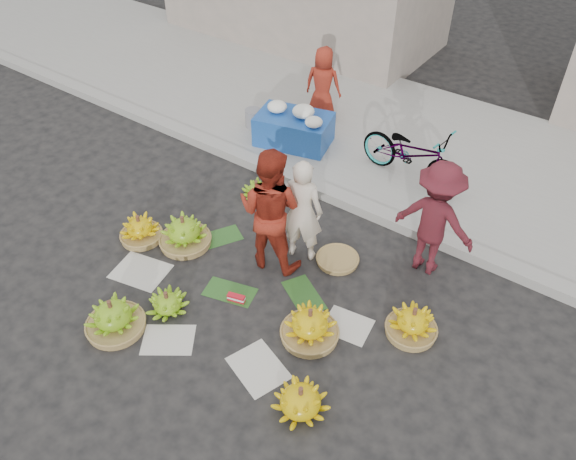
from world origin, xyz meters
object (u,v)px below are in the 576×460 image
Objects in this scene: banana_bunch_0 at (140,229)px; banana_bunch_4 at (310,325)px; vendor_cream at (302,211)px; bicycle at (412,153)px; flower_table at (294,127)px.

banana_bunch_0 is 2.89m from banana_bunch_4.
vendor_cream is 0.87× the size of bicycle.
banana_bunch_0 is 0.33× the size of bicycle.
bicycle is (-0.42, 3.40, 0.38)m from banana_bunch_4.
bicycle is (2.06, 0.19, 0.17)m from flower_table.
banana_bunch_0 is 0.38× the size of vendor_cream.
banana_bunch_0 is at bearing 149.86° from bicycle.
banana_bunch_4 is (2.88, -0.07, 0.03)m from banana_bunch_0.
vendor_cream is (2.01, 1.04, 0.59)m from banana_bunch_0.
vendor_cream is at bearing 175.00° from bicycle.
flower_table is at bearing 127.55° from banana_bunch_4.
vendor_cream is 2.67m from flower_table.
banana_bunch_4 is 3.45m from bicycle.
banana_bunch_0 is 2.33m from vendor_cream.
banana_bunch_4 is 0.45× the size of bicycle.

